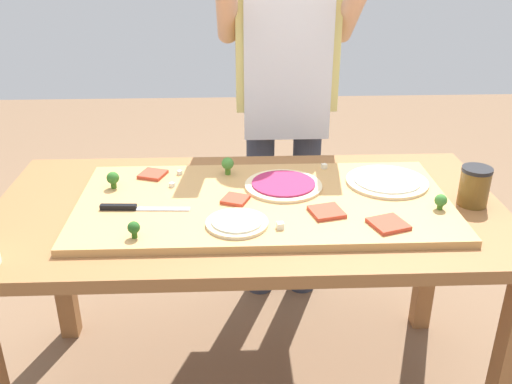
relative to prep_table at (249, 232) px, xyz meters
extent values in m
cube|color=brown|center=(0.75, -0.35, -0.30)|extent=(0.07, 0.07, 0.73)
cube|color=brown|center=(-0.75, 0.35, -0.30)|extent=(0.07, 0.07, 0.73)
cube|color=brown|center=(0.75, 0.35, -0.30)|extent=(0.07, 0.07, 0.73)
cube|color=brown|center=(0.00, 0.00, 0.08)|extent=(1.61, 0.83, 0.04)
cube|color=tan|center=(0.05, -0.01, 0.11)|extent=(1.16, 0.58, 0.02)
cube|color=#B7BABF|center=(-0.26, -0.07, 0.13)|extent=(0.16, 0.03, 0.00)
cube|color=black|center=(-0.40, -0.07, 0.13)|extent=(0.11, 0.02, 0.02)
cylinder|color=beige|center=(-0.04, -0.18, 0.13)|extent=(0.18, 0.18, 0.01)
cylinder|color=beige|center=(-0.04, -0.18, 0.14)|extent=(0.15, 0.15, 0.01)
cylinder|color=beige|center=(0.46, 0.09, 0.13)|extent=(0.27, 0.27, 0.01)
cylinder|color=silver|center=(0.46, 0.09, 0.14)|extent=(0.22, 0.22, 0.01)
cylinder|color=beige|center=(0.12, 0.08, 0.13)|extent=(0.25, 0.25, 0.01)
cylinder|color=#9E234C|center=(0.12, 0.08, 0.14)|extent=(0.21, 0.21, 0.01)
cube|color=#BC3D28|center=(0.23, -0.12, 0.13)|extent=(0.11, 0.11, 0.01)
cube|color=#BC3D28|center=(-0.04, -0.02, 0.13)|extent=(0.10, 0.10, 0.01)
cube|color=#BC3D28|center=(-0.32, 0.19, 0.13)|extent=(0.10, 0.10, 0.01)
cube|color=#BC3D28|center=(0.39, -0.20, 0.13)|extent=(0.12, 0.12, 0.01)
cylinder|color=#366618|center=(-0.44, 0.09, 0.14)|extent=(0.02, 0.02, 0.02)
sphere|color=#2D6623|center=(-0.44, 0.09, 0.16)|extent=(0.04, 0.04, 0.04)
cylinder|color=#487A23|center=(-0.07, 0.19, 0.14)|extent=(0.02, 0.02, 0.03)
sphere|color=#427F33|center=(-0.07, 0.19, 0.17)|extent=(0.04, 0.04, 0.04)
cylinder|color=#2C5915|center=(-0.32, -0.24, 0.13)|extent=(0.02, 0.02, 0.02)
sphere|color=#23561E|center=(-0.32, -0.24, 0.16)|extent=(0.03, 0.03, 0.03)
cylinder|color=#3F7220|center=(0.57, -0.10, 0.13)|extent=(0.02, 0.02, 0.02)
sphere|color=#38752D|center=(0.57, -0.10, 0.15)|extent=(0.04, 0.04, 0.04)
cube|color=silver|center=(0.08, -0.21, 0.13)|extent=(0.02, 0.02, 0.02)
cube|color=silver|center=(0.27, 0.23, 0.13)|extent=(0.02, 0.02, 0.02)
cube|color=white|center=(-0.25, 0.09, 0.13)|extent=(0.02, 0.02, 0.01)
cube|color=silver|center=(-0.23, 0.19, 0.13)|extent=(0.02, 0.02, 0.01)
cylinder|color=brown|center=(0.71, -0.03, 0.16)|extent=(0.09, 0.09, 0.11)
cylinder|color=black|center=(0.71, -0.03, 0.22)|extent=(0.09, 0.09, 0.01)
cylinder|color=#333847|center=(0.07, 0.66, -0.22)|extent=(0.12, 0.12, 0.90)
cylinder|color=#333847|center=(0.27, 0.66, -0.22)|extent=(0.12, 0.12, 0.90)
cube|color=#D1C670|center=(0.17, 0.66, 0.51)|extent=(0.40, 0.20, 0.55)
cube|color=silver|center=(0.17, 0.55, 0.42)|extent=(0.34, 0.01, 0.60)
cylinder|color=tan|center=(-0.06, 0.56, 0.63)|extent=(0.08, 0.39, 0.31)
cylinder|color=tan|center=(0.40, 0.56, 0.63)|extent=(0.08, 0.39, 0.31)
camera|label=1|loc=(-0.04, -1.62, 0.90)|focal=39.96mm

